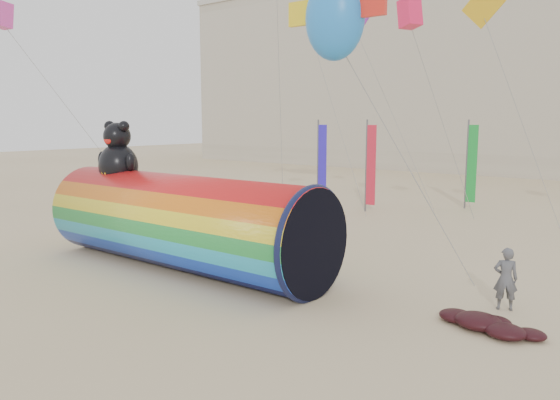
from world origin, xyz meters
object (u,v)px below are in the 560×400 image
Objects in this scene: hotel_building at (440,73)px; windsock_assembly at (182,219)px; fabric_bundle at (487,324)px; kite_handler at (506,279)px.

hotel_building is 48.44m from windsock_assembly.
fabric_bundle is (10.30, 0.70, -1.56)m from windsock_assembly.
windsock_assembly is at bearing -9.19° from kite_handler.
hotel_building is 34.65× the size of kite_handler.
kite_handler is 0.67× the size of fabric_bundle.
kite_handler is (10.19, 2.53, -0.86)m from windsock_assembly.
hotel_building is at bearing 113.71° from fabric_bundle.
fabric_bundle is (0.12, -1.83, -0.70)m from kite_handler.
windsock_assembly is 10.44m from fabric_bundle.
windsock_assembly is 4.32× the size of fabric_bundle.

